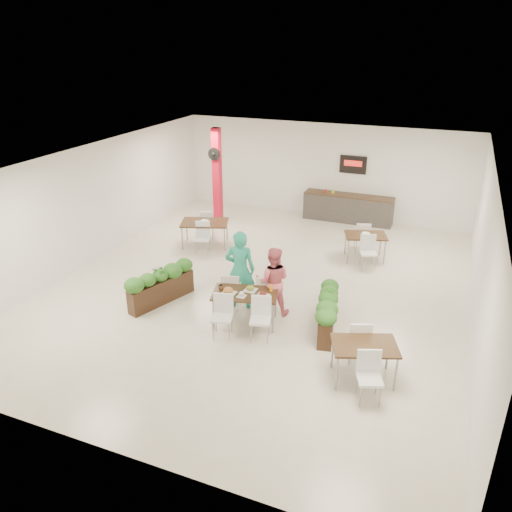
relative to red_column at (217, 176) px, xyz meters
The scene contains 12 objects.
ground 5.11m from the red_column, 51.64° to the right, with size 12.00×12.00×0.00m, color beige.
room_shell 4.85m from the red_column, 51.64° to the right, with size 10.10×12.10×3.22m.
red_column is the anchor object (origin of this frame).
service_counter 4.56m from the red_column, 25.00° to the left, with size 3.00×0.64×2.20m.
main_table 6.58m from the red_column, 58.96° to the right, with size 1.60×1.88×0.92m.
diner_man 5.78m from the red_column, 58.93° to the right, with size 0.69×0.45×1.89m, color teal.
diner_woman 6.25m from the red_column, 52.58° to the right, with size 0.78×0.61×1.61m, color #E56676.
planter_left 5.68m from the red_column, 78.05° to the right, with size 0.89×1.78×0.97m.
planter_right 7.31m from the red_column, 45.16° to the right, with size 0.68×1.84×0.97m.
side_table_a 2.18m from the red_column, 75.88° to the right, with size 1.60×1.67×0.92m.
side_table_b 5.36m from the red_column, 12.49° to the right, with size 1.31×1.67×0.92m.
side_table_c 9.07m from the red_column, 47.02° to the right, with size 1.36×1.66×0.92m.
Camera 1 is at (4.15, -10.53, 5.82)m, focal length 35.00 mm.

